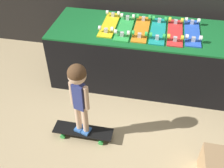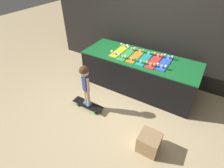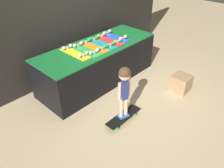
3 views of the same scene
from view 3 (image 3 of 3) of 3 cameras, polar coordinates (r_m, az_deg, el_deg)
ground_plane at (r=4.08m, az=1.92°, el=-1.84°), size 16.00×16.00×0.00m
back_wall at (r=4.36m, az=-10.40°, el=18.12°), size 5.29×0.10×2.47m
display_rack at (r=4.21m, az=-3.64°, el=5.32°), size 2.39×0.86×0.75m
skateboard_yellow_on_rack at (r=3.77m, az=-9.66°, el=8.03°), size 0.18×0.64×0.09m
skateboard_green_on_rack at (r=3.84m, az=-6.86°, el=8.80°), size 0.18×0.64×0.09m
skateboard_orange_on_rack at (r=3.97m, az=-4.84°, el=9.78°), size 0.18×0.64×0.09m
skateboard_teal_on_rack at (r=4.09m, az=-2.68°, el=10.60°), size 0.18×0.64×0.09m
skateboard_red_on_rack at (r=4.22m, az=-0.78°, el=11.41°), size 0.18×0.64×0.09m
skateboard_blue_on_rack at (r=4.38m, az=0.73°, el=12.25°), size 0.18×0.64×0.09m
skateboard_on_floor at (r=3.43m, az=2.93°, el=-8.60°), size 0.64×0.18×0.09m
child at (r=3.04m, az=3.26°, el=0.06°), size 0.20×0.17×0.86m
storage_box at (r=4.22m, az=17.58°, el=0.22°), size 0.31×0.31×0.31m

